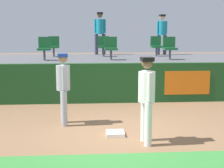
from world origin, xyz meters
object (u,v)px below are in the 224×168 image
at_px(first_base, 115,133).
at_px(seat_front_left, 44,47).
at_px(seat_front_right, 170,47).
at_px(seat_front_center, 111,47).
at_px(seat_back_left, 54,45).
at_px(seat_back_center, 103,45).
at_px(spectator_hooded, 162,32).
at_px(seat_back_right, 156,45).
at_px(player_runner_visitor, 63,84).
at_px(player_fielder_home, 147,94).
at_px(spectator_capped, 100,30).

relative_size(first_base, seat_front_left, 0.48).
xyz_separation_m(seat_front_right, seat_front_center, (-2.17, -0.00, -0.00)).
distance_m(first_base, seat_back_left, 7.18).
bearing_deg(seat_front_left, seat_front_center, 0.00).
distance_m(seat_front_right, seat_back_center, 2.97).
bearing_deg(spectator_hooded, seat_back_right, 53.20).
xyz_separation_m(seat_back_right, seat_front_center, (-2.05, -1.80, 0.00)).
bearing_deg(player_runner_visitor, spectator_hooded, 141.58).
distance_m(first_base, spectator_hooded, 8.34).
height_order(seat_front_right, seat_back_center, same).
bearing_deg(seat_front_left, player_runner_visitor, -76.31).
bearing_deg(seat_back_right, player_runner_visitor, -121.44).
relative_size(player_runner_visitor, seat_back_right, 2.10).
distance_m(player_fielder_home, seat_back_left, 7.73).
bearing_deg(spectator_hooded, seat_front_right, 72.95).
height_order(first_base, seat_front_left, seat_front_left).
xyz_separation_m(first_base, seat_front_left, (-2.16, 4.87, 1.71)).
relative_size(seat_back_left, seat_front_left, 1.00).
bearing_deg(spectator_capped, first_base, 86.52).
xyz_separation_m(seat_front_center, spectator_hooded, (2.48, 2.68, 0.56)).
xyz_separation_m(seat_front_right, spectator_capped, (-2.46, 3.01, 0.62)).
bearing_deg(spectator_hooded, seat_back_center, 7.58).
height_order(player_fielder_home, spectator_capped, spectator_capped).
height_order(first_base, seat_back_center, seat_back_center).
bearing_deg(seat_back_center, player_runner_visitor, -102.34).
height_order(seat_back_right, spectator_capped, spectator_capped).
distance_m(first_base, seat_back_center, 6.89).
height_order(first_base, spectator_capped, spectator_capped).
height_order(player_runner_visitor, seat_back_right, seat_back_right).
distance_m(seat_front_right, seat_back_left, 4.78).
bearing_deg(player_fielder_home, seat_front_right, 156.89).
height_order(player_runner_visitor, seat_front_left, seat_front_left).
relative_size(seat_front_left, seat_back_center, 1.00).
relative_size(player_fielder_home, spectator_capped, 0.94).
bearing_deg(seat_front_right, player_runner_visitor, -132.78).
distance_m(player_runner_visitor, seat_front_left, 4.09).
bearing_deg(spectator_hooded, spectator_capped, -17.39).
bearing_deg(seat_back_left, player_fielder_home, -70.18).
bearing_deg(player_runner_visitor, seat_back_center, 160.01).
distance_m(seat_front_right, seat_back_right, 1.80).
bearing_deg(seat_back_center, spectator_capped, 94.50).
height_order(seat_front_center, spectator_hooded, spectator_hooded).
xyz_separation_m(seat_front_right, seat_back_center, (-2.37, 1.80, 0.00)).
relative_size(player_runner_visitor, seat_front_left, 2.10).
height_order(seat_front_center, seat_back_left, same).
distance_m(first_base, spectator_capped, 8.22).
distance_m(seat_front_center, seat_back_left, 2.88).
xyz_separation_m(seat_front_right, seat_back_right, (-0.13, 1.80, -0.00)).
bearing_deg(first_base, seat_front_left, 113.88).
bearing_deg(seat_front_right, first_base, -116.35).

